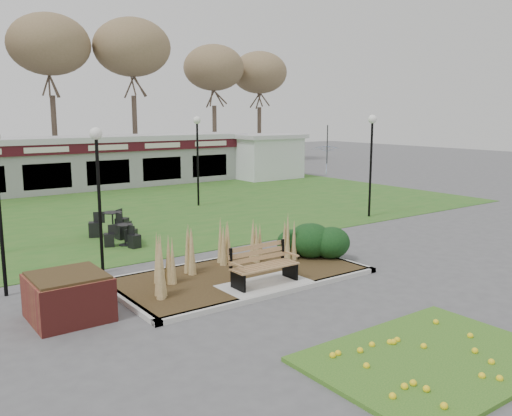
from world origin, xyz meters
TOP-DOWN VIEW (x-y plane):
  - ground at (0.00, 0.00)m, footprint 100.00×100.00m
  - lawn at (0.00, 12.00)m, footprint 34.00×16.00m
  - flower_bed at (0.00, -4.60)m, footprint 4.20×3.00m
  - planting_bed at (1.27, 1.35)m, footprint 6.75×3.40m
  - park_bench at (0.00, 0.25)m, footprint 1.70×0.66m
  - brick_planter at (-4.40, 1.00)m, footprint 1.50×1.50m
  - food_pavilion at (0.00, 19.96)m, footprint 24.60×3.40m
  - service_hut at (13.50, 18.00)m, footprint 4.40×3.40m
  - lamp_post_near_right at (8.95, 4.98)m, footprint 0.34×0.34m
  - lamp_post_mid_right at (-2.67, 3.74)m, footprint 0.32×0.32m
  - lamp_post_far_right at (4.65, 11.35)m, footprint 0.33×0.33m
  - bistro_set_b at (-0.83, 7.69)m, footprint 1.55×1.44m
  - bistro_set_c at (-1.03, 6.18)m, footprint 1.24×1.22m
  - patio_umbrella at (14.20, 13.06)m, footprint 2.33×2.36m

SIDE VIEW (x-z plane):
  - ground at x=0.00m, z-range 0.00..0.00m
  - lawn at x=0.00m, z-range 0.00..0.02m
  - flower_bed at x=0.00m, z-range -0.01..0.15m
  - bistro_set_c at x=-1.03m, z-range -0.09..0.58m
  - bistro_set_b at x=-0.83m, z-range -0.12..0.71m
  - planting_bed at x=1.27m, z-range -0.27..1.00m
  - brick_planter at x=-4.40m, z-range 0.00..0.95m
  - park_bench at x=0.00m, z-range 0.12..1.05m
  - service_hut at x=13.50m, z-range 0.04..2.86m
  - food_pavilion at x=0.00m, z-range 0.03..2.93m
  - patio_umbrella at x=14.20m, z-range 0.32..2.70m
  - lamp_post_mid_right at x=-2.67m, z-range 0.87..4.69m
  - lamp_post_far_right at x=4.65m, z-range 0.92..4.94m
  - lamp_post_near_right at x=8.95m, z-range 0.94..5.04m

